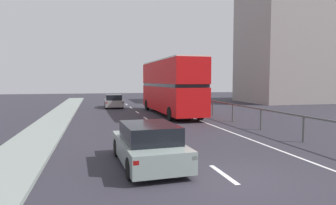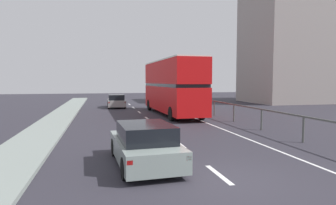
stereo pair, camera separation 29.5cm
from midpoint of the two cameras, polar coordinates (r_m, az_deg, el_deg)
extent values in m
cube|color=#2D2B34|center=(8.80, 10.80, -14.56)|extent=(73.92, 120.00, 0.10)
cube|color=silver|center=(9.12, 9.73, -13.52)|extent=(0.16, 1.86, 0.01)
cube|color=silver|center=(13.21, 1.77, -7.89)|extent=(0.16, 1.86, 0.01)
cube|color=silver|center=(17.50, -2.28, -4.90)|extent=(0.16, 1.86, 0.01)
cube|color=silver|center=(21.87, -4.70, -3.08)|extent=(0.16, 1.86, 0.01)
cube|color=silver|center=(26.28, -6.31, -1.87)|extent=(0.16, 1.86, 0.01)
cube|color=silver|center=(30.71, -7.45, -1.01)|extent=(0.16, 1.86, 0.01)
cube|color=silver|center=(35.15, -8.31, -0.36)|extent=(0.16, 1.86, 0.01)
cube|color=silver|center=(18.18, 8.75, -4.60)|extent=(0.12, 46.00, 0.01)
cube|color=#4E514D|center=(18.91, 14.40, -0.77)|extent=(0.08, 42.00, 0.08)
cylinder|color=#4E514D|center=(14.62, 24.26, -4.76)|extent=(0.10, 0.10, 1.18)
cylinder|color=#4E514D|center=(17.46, 17.11, -3.17)|extent=(0.10, 0.10, 1.18)
cylinder|color=#4E514D|center=(20.51, 12.03, -2.00)|extent=(0.10, 0.10, 1.18)
cylinder|color=#4E514D|center=(23.69, 8.30, -1.13)|extent=(0.10, 0.10, 1.18)
cylinder|color=#4E514D|center=(26.94, 5.46, -0.47)|extent=(0.10, 0.10, 1.18)
cylinder|color=#4E514D|center=(30.25, 3.24, 0.06)|extent=(0.10, 0.10, 1.18)
cylinder|color=#4E514D|center=(33.60, 1.46, 0.47)|extent=(0.10, 0.10, 1.18)
cylinder|color=#4E514D|center=(36.98, 0.00, 0.82)|extent=(0.10, 0.10, 1.18)
cube|color=gray|center=(45.24, 27.25, 10.16)|extent=(21.11, 9.06, 15.66)
cube|color=red|center=(24.24, 0.10, 0.81)|extent=(2.74, 10.92, 1.97)
cube|color=black|center=(24.20, 0.10, 3.42)|extent=(2.75, 10.49, 0.24)
cube|color=red|center=(24.21, 0.10, 5.82)|extent=(2.74, 10.92, 1.79)
cube|color=silver|center=(24.25, 0.10, 8.05)|extent=(2.69, 10.70, 0.10)
cube|color=black|center=(29.46, -2.81, 1.60)|extent=(2.16, 0.11, 1.38)
cube|color=yellow|center=(29.46, -2.82, 6.40)|extent=(1.44, 0.09, 0.28)
cylinder|color=black|center=(27.94, -4.36, -0.47)|extent=(0.31, 1.01, 1.00)
cylinder|color=black|center=(28.46, -0.01, -0.38)|extent=(0.31, 1.01, 1.00)
cylinder|color=black|center=(20.35, 0.10, -2.21)|extent=(0.31, 1.01, 1.00)
cylinder|color=black|center=(21.06, 5.87, -2.01)|extent=(0.31, 1.01, 1.00)
cube|color=gray|center=(9.91, -4.78, -9.03)|extent=(2.06, 4.25, 0.65)
cube|color=black|center=(9.59, -4.53, -5.79)|extent=(1.74, 2.37, 0.56)
cube|color=red|center=(7.78, -7.35, -11.53)|extent=(0.16, 0.07, 0.12)
cube|color=red|center=(8.21, 4.08, -10.66)|extent=(0.16, 0.07, 0.12)
cylinder|color=black|center=(11.14, -10.58, -8.58)|extent=(0.24, 0.65, 0.64)
cylinder|color=black|center=(11.45, -2.20, -8.16)|extent=(0.24, 0.65, 0.64)
cylinder|color=black|center=(8.50, -8.28, -12.59)|extent=(0.24, 0.65, 0.64)
cylinder|color=black|center=(8.91, 2.57, -11.77)|extent=(0.24, 0.65, 0.64)
cube|color=gray|center=(31.25, -10.75, -0.05)|extent=(1.84, 4.12, 0.63)
cube|color=black|center=(31.00, -10.75, 1.01)|extent=(1.60, 2.28, 0.54)
cube|color=red|center=(29.20, -12.13, -0.05)|extent=(0.16, 0.06, 0.12)
cube|color=red|center=(29.27, -9.04, 0.00)|extent=(0.16, 0.06, 0.12)
cylinder|color=black|center=(32.58, -12.27, -0.21)|extent=(0.21, 0.64, 0.64)
cylinder|color=black|center=(32.65, -9.43, -0.16)|extent=(0.21, 0.64, 0.64)
cylinder|color=black|center=(29.89, -12.18, -0.60)|extent=(0.21, 0.64, 0.64)
cylinder|color=black|center=(29.96, -9.09, -0.54)|extent=(0.21, 0.64, 0.64)
camera|label=1|loc=(0.15, -90.51, -0.04)|focal=31.45mm
camera|label=2|loc=(0.15, 89.49, 0.04)|focal=31.45mm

